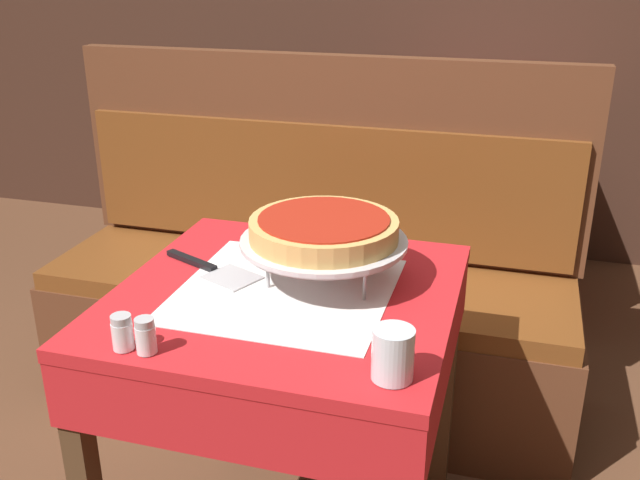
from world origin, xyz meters
The scene contains 11 objects.
dining_table_front centered at (0.00, 0.00, 0.65)m, with size 0.74×0.74×0.76m.
dining_table_rear centered at (0.28, 1.67, 0.64)m, with size 0.78×0.78×0.76m.
booth_bench centered at (-0.17, 0.72, 0.33)m, with size 1.74×0.52×1.15m.
back_wall_panel centered at (0.00, 2.24, 1.20)m, with size 6.00×0.04×2.40m, color #3D2319.
pizza_pan_stand centered at (0.07, 0.07, 0.86)m, with size 0.37×0.37×0.10m.
deep_dish_pizza centered at (0.07, 0.07, 0.89)m, with size 0.33×0.33×0.05m.
pizza_server centered at (-0.19, 0.05, 0.77)m, with size 0.28×0.16×0.01m.
water_glass_near centered at (0.29, -0.28, 0.81)m, with size 0.07×0.07×0.09m.
salt_shaker centered at (-0.21, -0.32, 0.80)m, with size 0.04×0.04×0.07m.
pepper_shaker centered at (-0.16, -0.32, 0.80)m, with size 0.04×0.04×0.07m.
condiment_caddy centered at (0.23, 1.79, 0.80)m, with size 0.13×0.13×0.15m.
Camera 1 is at (0.46, -1.33, 1.46)m, focal length 40.00 mm.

